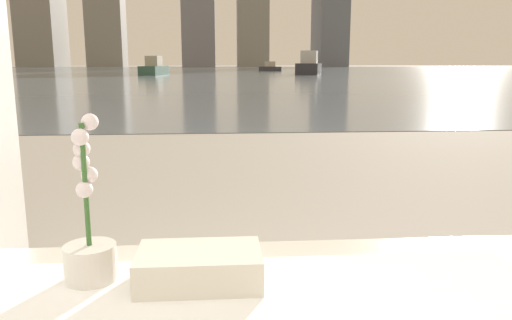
# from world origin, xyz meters

# --- Properties ---
(potted_orchid) EXTENTS (0.12, 0.12, 0.40)m
(potted_orchid) POSITION_xyz_m (-0.38, 0.83, 0.62)
(potted_orchid) COLOR silver
(potted_orchid) RESTS_ON bathtub
(towel_stack) EXTENTS (0.29, 0.18, 0.08)m
(towel_stack) POSITION_xyz_m (-0.12, 0.79, 0.56)
(towel_stack) COLOR silver
(towel_stack) RESTS_ON bathtub
(harbor_water) EXTENTS (180.00, 110.00, 0.01)m
(harbor_water) POSITION_xyz_m (0.00, 62.00, 0.01)
(harbor_water) COLOR slate
(harbor_water) RESTS_ON ground_plane
(harbor_boat_0) EXTENTS (3.15, 5.58, 1.98)m
(harbor_boat_0) POSITION_xyz_m (7.77, 42.78, 0.71)
(harbor_boat_0) COLOR #2D2D33
(harbor_boat_0) RESTS_ON harbor_water
(harbor_boat_1) EXTENTS (1.61, 3.43, 1.24)m
(harbor_boat_1) POSITION_xyz_m (9.24, 52.55, 0.45)
(harbor_boat_1) COLOR #2D2D33
(harbor_boat_1) RESTS_ON harbor_water
(harbor_boat_3) EXTENTS (2.07, 4.26, 1.53)m
(harbor_boat_3) POSITION_xyz_m (-5.25, 41.46, 0.55)
(harbor_boat_3) COLOR #335647
(harbor_boat_3) RESTS_ON harbor_water
(harbor_boat_4) EXTENTS (2.49, 3.03, 1.11)m
(harbor_boat_4) POSITION_xyz_m (6.04, 58.78, 0.40)
(harbor_boat_4) COLOR #2D2D33
(harbor_boat_4) RESTS_ON harbor_water
(skyline_tower_5) EXTENTS (6.36, 13.33, 22.95)m
(skyline_tower_5) POSITION_xyz_m (26.10, 118.00, 11.47)
(skyline_tower_5) COLOR slate
(skyline_tower_5) RESTS_ON ground_plane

